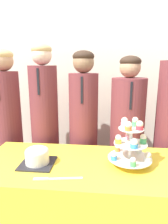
% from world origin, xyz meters
% --- Properties ---
extents(wall_back, '(9.00, 0.06, 2.70)m').
position_xyz_m(wall_back, '(0.00, 1.35, 1.35)').
color(wall_back, beige).
rests_on(wall_back, ground_plane).
extents(table, '(1.48, 0.63, 0.75)m').
position_xyz_m(table, '(0.00, 0.32, 0.38)').
color(table, yellow).
rests_on(table, ground_plane).
extents(round_cake, '(0.22, 0.22, 0.12)m').
position_xyz_m(round_cake, '(-0.34, 0.27, 0.81)').
color(round_cake, '#232328').
rests_on(round_cake, table).
extents(cake_knife, '(0.29, 0.06, 0.01)m').
position_xyz_m(cake_knife, '(-0.21, 0.10, 0.75)').
color(cake_knife, silver).
rests_on(cake_knife, table).
extents(cupcake_stand, '(0.29, 0.29, 0.32)m').
position_xyz_m(cupcake_stand, '(0.28, 0.33, 0.90)').
color(cupcake_stand, silver).
rests_on(cupcake_stand, table).
extents(student_0, '(0.25, 0.25, 1.54)m').
position_xyz_m(student_0, '(-0.80, 0.82, 0.76)').
color(student_0, brown).
rests_on(student_0, ground_plane).
extents(student_1, '(0.25, 0.26, 1.58)m').
position_xyz_m(student_1, '(-0.45, 0.82, 0.77)').
color(student_1, brown).
rests_on(student_1, ground_plane).
extents(student_2, '(0.26, 0.26, 1.52)m').
position_xyz_m(student_2, '(-0.08, 0.82, 0.74)').
color(student_2, brown).
rests_on(student_2, ground_plane).
extents(student_3, '(0.30, 0.31, 1.48)m').
position_xyz_m(student_3, '(0.31, 0.82, 0.70)').
color(student_3, brown).
rests_on(student_3, ground_plane).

